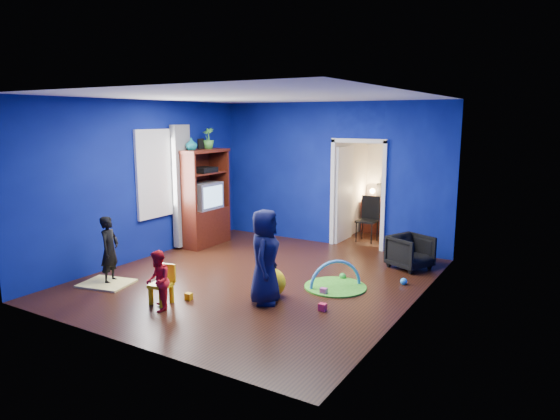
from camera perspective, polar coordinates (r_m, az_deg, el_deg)
The scene contains 33 objects.
floor at distance 8.19m, azimuth -2.66°, elevation -7.87°, with size 5.00×5.50×0.01m, color black.
ceiling at distance 7.78m, azimuth -2.84°, elevation 12.85°, with size 5.00×5.50×0.01m, color white.
wall_back at distance 10.24m, azimuth 5.84°, elevation 4.10°, with size 5.00×0.02×2.90m, color navy.
wall_front at distance 5.81m, azimuth -17.98°, elevation -1.20°, with size 5.00×0.02×2.90m, color navy.
wall_left at distance 9.47m, azimuth -15.46°, elevation 3.26°, with size 0.02×5.50×2.90m, color navy.
wall_right at distance 6.81m, azimuth 15.04°, elevation 0.60°, with size 0.02×5.50×2.90m, color navy.
alcove at distance 10.84m, azimuth 10.68°, elevation 3.25°, with size 1.00×1.75×2.50m, color silver, non-canonical shape.
armchair at distance 8.95m, azimuth 14.66°, elevation -4.67°, with size 0.62×0.64×0.58m, color black.
child_black at distance 8.30m, azimuth -18.89°, elevation -4.33°, with size 0.39×0.26×1.07m, color black.
child_navy at distance 6.98m, azimuth -1.75°, elevation -5.34°, with size 0.66×0.43×1.34m, color #10173A.
toddler_red at distance 6.98m, azimuth -13.78°, elevation -7.86°, with size 0.40×0.31×0.83m, color red.
vase at distance 9.96m, azimuth -10.10°, elevation 7.44°, with size 0.23×0.23×0.24m, color #0D616A.
potted_plant at distance 10.35m, azimuth -8.22°, elevation 8.12°, with size 0.24×0.24×0.42m, color #3D8E33.
tv_armoire at distance 10.29m, azimuth -8.82°, elevation 1.42°, with size 0.58×1.14×1.96m, color #421C0B.
crt_tv at distance 10.26m, azimuth -8.65°, elevation 1.63°, with size 0.46×0.70×0.54m, color silver.
yellow_blanket at distance 8.38m, azimuth -19.20°, elevation -7.92°, with size 0.75×0.60×0.03m, color #F2E07A.
hopper_ball at distance 7.35m, azimuth -1.00°, elevation -8.29°, with size 0.42×0.42×0.42m, color yellow.
kid_chair at distance 7.27m, azimuth -13.45°, elevation -8.49°, with size 0.28×0.28×0.50m, color yellow.
play_mat at distance 7.82m, azimuth 6.34°, elevation -8.72°, with size 0.95×0.95×0.03m, color #2F9120.
toy_arch at distance 7.82m, azimuth 6.34°, elevation -8.67°, with size 0.85×0.85×0.05m, color #3F8CD8.
window_left at distance 9.69m, azimuth -13.93°, elevation 4.08°, with size 0.03×0.95×1.55m, color white.
curtain at distance 10.04m, azimuth -11.18°, elevation 2.68°, with size 0.14×0.42×2.40m, color slate.
doorway at distance 10.05m, azimuth 8.90°, elevation 1.61°, with size 1.16×0.10×2.10m, color white.
study_desk at distance 11.56m, azimuth 11.64°, elevation -0.73°, with size 0.88×0.44×0.75m, color #3D140A.
desk_monitor at distance 11.58m, azimuth 11.94°, elevation 2.16°, with size 0.40×0.05×0.32m, color black.
desk_lamp at distance 11.62m, azimuth 10.53°, elevation 2.14°, with size 0.14×0.14×0.14m, color #FFD88C.
folding_chair at distance 10.66m, azimuth 9.93°, elevation -1.14°, with size 0.40×0.40×0.92m, color black.
book_shelf at distance 11.47m, azimuth 12.12°, elevation 7.45°, with size 0.88×0.24×0.04m, color white.
toy_0 at distance 6.91m, azimuth 4.88°, elevation -11.00°, with size 0.10×0.08×0.10m, color #F6294A.
toy_1 at distance 8.14m, azimuth 13.95°, elevation -7.90°, with size 0.11×0.11×0.11m, color #2793DF.
toy_2 at distance 7.39m, azimuth -10.39°, elevation -9.69°, with size 0.10×0.08×0.10m, color #E69F0C.
toy_3 at distance 8.21m, azimuth 7.17°, elevation -7.50°, with size 0.11×0.11×0.11m, color green.
toy_4 at distance 7.50m, azimuth 5.00°, elevation -9.25°, with size 0.10×0.08×0.10m, color #C74A97.
Camera 1 is at (4.32, -6.46, 2.57)m, focal length 32.00 mm.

